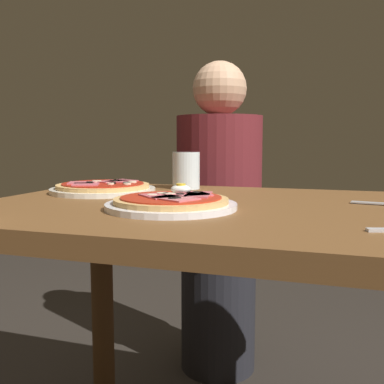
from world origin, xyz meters
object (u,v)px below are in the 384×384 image
dining_table (217,266)px  pizza_across_left (103,188)px  water_glass_near (186,173)px  diner_person (219,227)px  pizza_foreground (172,203)px

dining_table → pizza_across_left: 0.39m
water_glass_near → diner_person: diner_person is taller
water_glass_near → dining_table: bearing=-58.8°
pizza_across_left → diner_person: diner_person is taller
pizza_across_left → water_glass_near: water_glass_near is taller
dining_table → pizza_across_left: size_ratio=3.80×
dining_table → diner_person: diner_person is taller
water_glass_near → diner_person: size_ratio=0.09×
pizza_foreground → diner_person: diner_person is taller
pizza_foreground → water_glass_near: water_glass_near is taller
dining_table → pizza_foreground: size_ratio=3.95×
pizza_across_left → water_glass_near: (0.18, 0.15, 0.03)m
dining_table → water_glass_near: water_glass_near is taller
diner_person → pizza_across_left: bearing=74.4°
dining_table → water_glass_near: bearing=121.2°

